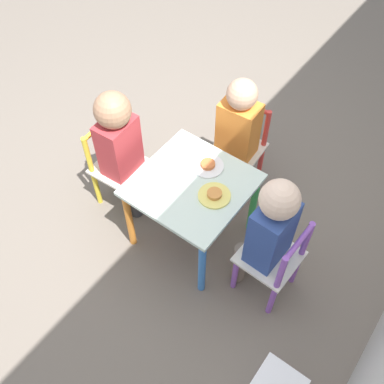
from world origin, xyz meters
TOP-DOWN VIEW (x-y plane):
  - ground_plane at (0.00, 0.00)m, footprint 6.00×6.00m
  - kids_table at (0.00, 0.00)m, footprint 0.52×0.52m
  - chair_red at (-0.48, -0.03)m, footprint 0.28×0.28m
  - chair_purple at (0.02, 0.48)m, footprint 0.27×0.27m
  - chair_yellow at (0.03, -0.48)m, footprint 0.27×0.27m
  - child_left at (-0.42, -0.03)m, footprint 0.22×0.21m
  - child_back at (0.02, 0.42)m, footprint 0.21×0.22m
  - child_front at (0.02, -0.42)m, footprint 0.21×0.23m
  - plate_left at (-0.13, 0.00)m, footprint 0.15×0.15m
  - plate_back at (0.00, 0.13)m, footprint 0.15×0.15m

SIDE VIEW (x-z plane):
  - ground_plane at x=0.00m, z-range 0.00..0.00m
  - chair_red at x=-0.48m, z-range 0.00..0.51m
  - chair_purple at x=0.02m, z-range 0.00..0.51m
  - chair_yellow at x=0.03m, z-range 0.00..0.51m
  - kids_table at x=0.00m, z-range 0.15..0.60m
  - child_left at x=-0.42m, z-range 0.07..0.82m
  - plate_back at x=0.00m, z-range 0.44..0.47m
  - plate_left at x=-0.13m, z-range 0.44..0.47m
  - child_back at x=0.02m, z-range 0.08..0.85m
  - child_front at x=0.02m, z-range 0.09..0.86m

